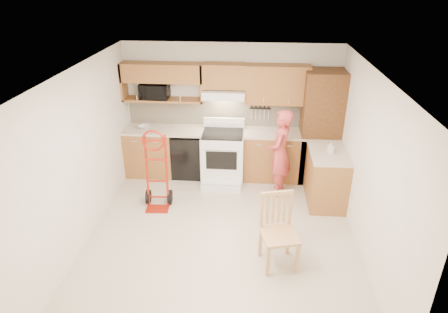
# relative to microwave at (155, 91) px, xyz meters

# --- Properties ---
(floor) EXTENTS (4.00, 4.50, 0.02)m
(floor) POSITION_rel_microwave_xyz_m (1.41, -2.08, -1.64)
(floor) COLOR #C1B49C
(floor) RESTS_ON ground
(ceiling) EXTENTS (4.00, 4.50, 0.02)m
(ceiling) POSITION_rel_microwave_xyz_m (1.41, -2.08, 0.88)
(ceiling) COLOR white
(ceiling) RESTS_ON ground
(wall_back) EXTENTS (4.00, 0.02, 2.50)m
(wall_back) POSITION_rel_microwave_xyz_m (1.41, 0.17, -0.38)
(wall_back) COLOR white
(wall_back) RESTS_ON ground
(wall_front) EXTENTS (4.00, 0.02, 2.50)m
(wall_front) POSITION_rel_microwave_xyz_m (1.41, -4.34, -0.38)
(wall_front) COLOR white
(wall_front) RESTS_ON ground
(wall_left) EXTENTS (0.02, 4.50, 2.50)m
(wall_left) POSITION_rel_microwave_xyz_m (-0.60, -2.08, -0.38)
(wall_left) COLOR white
(wall_left) RESTS_ON ground
(wall_right) EXTENTS (0.02, 4.50, 2.50)m
(wall_right) POSITION_rel_microwave_xyz_m (3.42, -2.08, -0.38)
(wall_right) COLOR white
(wall_right) RESTS_ON ground
(backsplash) EXTENTS (3.92, 0.03, 0.55)m
(backsplash) POSITION_rel_microwave_xyz_m (1.41, 0.15, -0.43)
(backsplash) COLOR beige
(backsplash) RESTS_ON wall_back
(lower_cab_left) EXTENTS (0.90, 0.60, 0.90)m
(lower_cab_left) POSITION_rel_microwave_xyz_m (-0.14, -0.14, -1.18)
(lower_cab_left) COLOR olive
(lower_cab_left) RESTS_ON ground
(dishwasher) EXTENTS (0.60, 0.60, 0.85)m
(dishwasher) POSITION_rel_microwave_xyz_m (0.61, -0.14, -1.21)
(dishwasher) COLOR black
(dishwasher) RESTS_ON ground
(lower_cab_right) EXTENTS (1.14, 0.60, 0.90)m
(lower_cab_right) POSITION_rel_microwave_xyz_m (2.24, -0.14, -1.18)
(lower_cab_right) COLOR olive
(lower_cab_right) RESTS_ON ground
(countertop_left) EXTENTS (1.50, 0.63, 0.04)m
(countertop_left) POSITION_rel_microwave_xyz_m (0.16, -0.13, -0.71)
(countertop_left) COLOR beige
(countertop_left) RESTS_ON lower_cab_left
(countertop_right) EXTENTS (1.14, 0.63, 0.04)m
(countertop_right) POSITION_rel_microwave_xyz_m (2.24, -0.13, -0.71)
(countertop_right) COLOR beige
(countertop_right) RESTS_ON lower_cab_right
(cab_return_right) EXTENTS (0.60, 1.00, 0.90)m
(cab_return_right) POSITION_rel_microwave_xyz_m (3.11, -0.94, -1.18)
(cab_return_right) COLOR olive
(cab_return_right) RESTS_ON ground
(countertop_return) EXTENTS (0.63, 1.00, 0.04)m
(countertop_return) POSITION_rel_microwave_xyz_m (3.11, -0.94, -0.71)
(countertop_return) COLOR beige
(countertop_return) RESTS_ON cab_return_right
(pantry_tall) EXTENTS (0.70, 0.60, 2.10)m
(pantry_tall) POSITION_rel_microwave_xyz_m (3.06, -0.14, -0.58)
(pantry_tall) COLOR brown
(pantry_tall) RESTS_ON ground
(upper_cab_left) EXTENTS (1.50, 0.33, 0.34)m
(upper_cab_left) POSITION_rel_microwave_xyz_m (0.16, 0.00, 0.35)
(upper_cab_left) COLOR olive
(upper_cab_left) RESTS_ON wall_back
(upper_shelf_mw) EXTENTS (1.50, 0.33, 0.04)m
(upper_shelf_mw) POSITION_rel_microwave_xyz_m (0.16, 0.00, -0.16)
(upper_shelf_mw) COLOR olive
(upper_shelf_mw) RESTS_ON wall_back
(upper_cab_center) EXTENTS (0.76, 0.33, 0.44)m
(upper_cab_center) POSITION_rel_microwave_xyz_m (1.29, 0.00, 0.31)
(upper_cab_center) COLOR olive
(upper_cab_center) RESTS_ON wall_back
(upper_cab_right) EXTENTS (1.14, 0.33, 0.70)m
(upper_cab_right) POSITION_rel_microwave_xyz_m (2.24, 0.00, 0.17)
(upper_cab_right) COLOR olive
(upper_cab_right) RESTS_ON wall_back
(range_hood) EXTENTS (0.76, 0.46, 0.14)m
(range_hood) POSITION_rel_microwave_xyz_m (1.29, -0.06, -0.00)
(range_hood) COLOR white
(range_hood) RESTS_ON wall_back
(knife_strip) EXTENTS (0.40, 0.05, 0.29)m
(knife_strip) POSITION_rel_microwave_xyz_m (1.96, 0.12, -0.39)
(knife_strip) COLOR black
(knife_strip) RESTS_ON backsplash
(microwave) EXTENTS (0.53, 0.37, 0.29)m
(microwave) POSITION_rel_microwave_xyz_m (0.00, 0.00, 0.00)
(microwave) COLOR black
(microwave) RESTS_ON upper_shelf_mw
(range) EXTENTS (0.77, 1.02, 1.14)m
(range) POSITION_rel_microwave_xyz_m (1.29, -0.36, -1.07)
(range) COLOR white
(range) RESTS_ON ground
(person) EXTENTS (0.50, 0.65, 1.57)m
(person) POSITION_rel_microwave_xyz_m (2.31, -0.74, -0.85)
(person) COLOR #C24140
(person) RESTS_ON ground
(hand_truck) EXTENTS (0.52, 0.48, 1.26)m
(hand_truck) POSITION_rel_microwave_xyz_m (0.27, -1.35, -1.00)
(hand_truck) COLOR #A11C0D
(hand_truck) RESTS_ON ground
(dining_chair) EXTENTS (0.57, 0.60, 1.03)m
(dining_chair) POSITION_rel_microwave_xyz_m (2.23, -2.65, -1.12)
(dining_chair) COLOR tan
(dining_chair) RESTS_ON ground
(soap_bottle) EXTENTS (0.09, 0.10, 0.19)m
(soap_bottle) POSITION_rel_microwave_xyz_m (3.11, -0.98, -0.60)
(soap_bottle) COLOR white
(soap_bottle) RESTS_ON countertop_return
(bowl) EXTENTS (0.28, 0.28, 0.05)m
(bowl) POSITION_rel_microwave_xyz_m (-0.22, -0.14, -0.67)
(bowl) COLOR white
(bowl) RESTS_ON countertop_left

